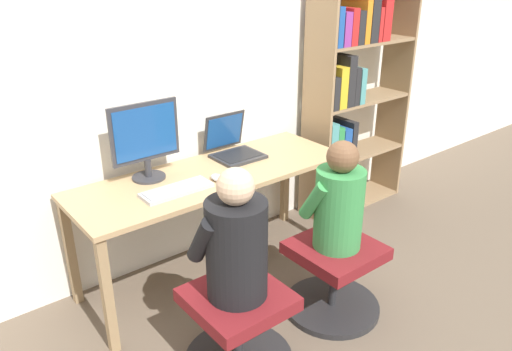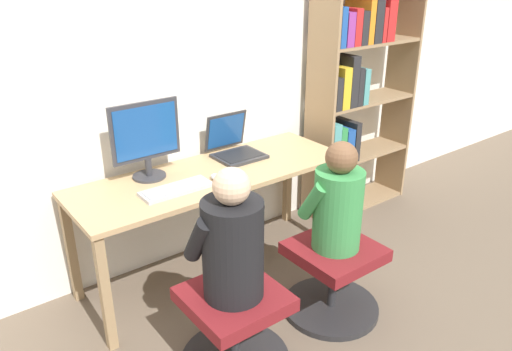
{
  "view_description": "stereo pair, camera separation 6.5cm",
  "coord_description": "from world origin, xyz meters",
  "views": [
    {
      "loc": [
        -1.54,
        -2.05,
        1.92
      ],
      "look_at": [
        0.16,
        0.08,
        0.73
      ],
      "focal_mm": 35.0,
      "sensor_mm": 36.0,
      "label": 1
    },
    {
      "loc": [
        -1.48,
        -2.09,
        1.92
      ],
      "look_at": [
        0.16,
        0.08,
        0.73
      ],
      "focal_mm": 35.0,
      "sensor_mm": 36.0,
      "label": 2
    }
  ],
  "objects": [
    {
      "name": "desktop_monitor",
      "position": [
        -0.34,
        0.47,
        0.96
      ],
      "size": [
        0.42,
        0.2,
        0.46
      ],
      "color": "#333338",
      "rests_on": "desk"
    },
    {
      "name": "laptop",
      "position": [
        0.27,
        0.45,
        0.77
      ],
      "size": [
        0.31,
        0.31,
        0.27
      ],
      "color": "#2D2D30",
      "rests_on": "desk"
    },
    {
      "name": "desk",
      "position": [
        0.0,
        0.3,
        0.64
      ],
      "size": [
        1.75,
        0.61,
        0.72
      ],
      "color": "tan",
      "rests_on": "ground_plane"
    },
    {
      "name": "bookshelf",
      "position": [
        1.34,
        0.43,
        0.94
      ],
      "size": [
        0.94,
        0.3,
        1.8
      ],
      "color": "#997A56",
      "rests_on": "ground_plane"
    },
    {
      "name": "ground_plane",
      "position": [
        0.0,
        0.0,
        0.0
      ],
      "size": [
        14.0,
        14.0,
        0.0
      ],
      "primitive_type": "plane",
      "color": "brown"
    },
    {
      "name": "person_at_monitor",
      "position": [
        -0.38,
        -0.45,
        0.72
      ],
      "size": [
        0.36,
        0.32,
        0.65
      ],
      "color": "black",
      "rests_on": "office_chair_left"
    },
    {
      "name": "computer_mouse_by_keyboard",
      "position": [
        -0.04,
        0.18,
        0.74
      ],
      "size": [
        0.07,
        0.11,
        0.04
      ],
      "color": "silver",
      "rests_on": "desk"
    },
    {
      "name": "keyboard",
      "position": [
        -0.31,
        0.2,
        0.73
      ],
      "size": [
        0.41,
        0.15,
        0.03
      ],
      "color": "#B2B2B7",
      "rests_on": "desk"
    },
    {
      "name": "person_at_laptop",
      "position": [
        0.32,
        -0.44,
        0.71
      ],
      "size": [
        0.33,
        0.3,
        0.62
      ],
      "color": "#388C47",
      "rests_on": "office_chair_right"
    },
    {
      "name": "wall_back",
      "position": [
        0.0,
        0.67,
        1.3
      ],
      "size": [
        10.0,
        0.05,
        2.6
      ],
      "color": "white",
      "rests_on": "ground_plane"
    },
    {
      "name": "office_chair_right",
      "position": [
        0.32,
        -0.44,
        0.23
      ],
      "size": [
        0.56,
        0.56,
        0.44
      ],
      "color": "#262628",
      "rests_on": "ground_plane"
    },
    {
      "name": "office_chair_left",
      "position": [
        -0.38,
        -0.45,
        0.23
      ],
      "size": [
        0.56,
        0.56,
        0.44
      ],
      "color": "#262628",
      "rests_on": "ground_plane"
    }
  ]
}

